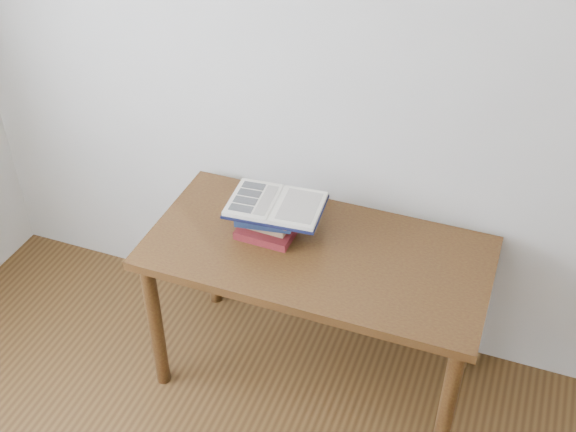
% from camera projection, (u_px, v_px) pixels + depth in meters
% --- Properties ---
extents(room_shell, '(3.54, 3.54, 2.62)m').
position_uv_depth(room_shell, '(18.00, 310.00, 1.18)').
color(room_shell, silver).
rests_on(room_shell, ground).
extents(desk, '(1.31, 0.65, 0.70)m').
position_uv_depth(desk, '(317.00, 269.00, 2.80)').
color(desk, '#4F3513').
rests_on(desk, ground).
extents(book_stack, '(0.25, 0.19, 0.12)m').
position_uv_depth(book_stack, '(268.00, 220.00, 2.78)').
color(book_stack, maroon).
rests_on(book_stack, desk).
extents(open_book, '(0.38, 0.28, 0.03)m').
position_uv_depth(open_book, '(276.00, 205.00, 2.73)').
color(open_book, black).
rests_on(open_book, book_stack).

